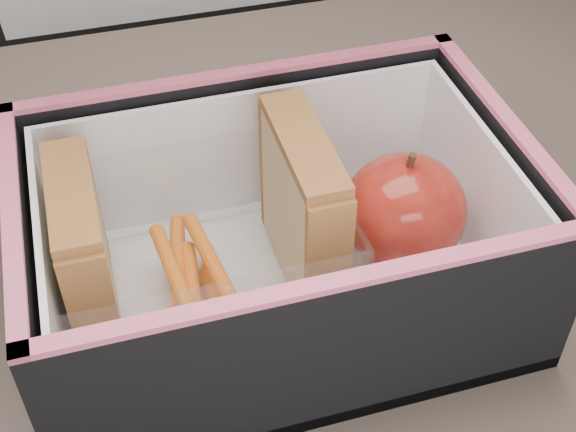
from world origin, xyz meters
name	(u,v)px	position (x,y,z in m)	size (l,w,h in m)	color
kitchen_table	(367,362)	(0.00, 0.00, 0.66)	(1.20, 0.80, 0.75)	brown
lunch_bag	(275,223)	(-0.07, 0.01, 0.82)	(0.30, 0.29, 0.29)	black
plastic_tub	(199,253)	(-0.12, 0.01, 0.80)	(0.18, 0.13, 0.07)	white
sandwich_left	(85,255)	(-0.18, 0.01, 0.82)	(0.03, 0.09, 0.10)	tan
sandwich_right	(303,208)	(-0.05, 0.01, 0.82)	(0.03, 0.10, 0.11)	tan
carrot_sticks	(198,282)	(-0.12, 0.00, 0.78)	(0.04, 0.12, 0.03)	#D6551D
paper_napkin	(394,248)	(0.02, 0.01, 0.77)	(0.08, 0.08, 0.01)	white
red_apple	(404,211)	(0.02, 0.00, 0.81)	(0.09, 0.09, 0.08)	maroon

